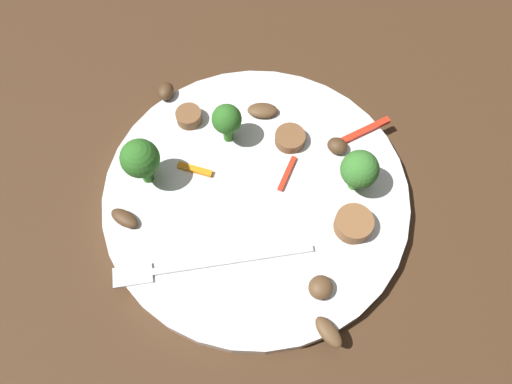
{
  "coord_description": "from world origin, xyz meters",
  "views": [
    {
      "loc": [
        -0.03,
        0.2,
        0.44
      ],
      "look_at": [
        0.0,
        0.0,
        0.02
      ],
      "focal_mm": 34.03,
      "sensor_mm": 36.0,
      "label": 1
    }
  ],
  "objects": [
    {
      "name": "ground_plane",
      "position": [
        0.0,
        0.0,
        0.0
      ],
      "size": [
        1.4,
        1.4,
        0.0
      ],
      "primitive_type": "plane",
      "color": "#422B19"
    },
    {
      "name": "plate",
      "position": [
        0.0,
        0.0,
        0.01
      ],
      "size": [
        0.29,
        0.29,
        0.02
      ],
      "primitive_type": "cylinder",
      "color": "white",
      "rests_on": "ground_plane"
    },
    {
      "name": "fork",
      "position": [
        0.04,
        0.08,
        0.02
      ],
      "size": [
        0.18,
        0.06,
        0.0
      ],
      "rotation": [
        0.0,
        0.0,
        0.3
      ],
      "color": "silver",
      "rests_on": "plate"
    },
    {
      "name": "broccoli_floret_0",
      "position": [
        0.04,
        -0.06,
        0.05
      ],
      "size": [
        0.03,
        0.03,
        0.05
      ],
      "color": "#347525",
      "rests_on": "plate"
    },
    {
      "name": "broccoli_floret_1",
      "position": [
        -0.09,
        -0.02,
        0.05
      ],
      "size": [
        0.04,
        0.04,
        0.05
      ],
      "color": "#408630",
      "rests_on": "plate"
    },
    {
      "name": "broccoli_floret_2",
      "position": [
        0.11,
        -0.0,
        0.06
      ],
      "size": [
        0.04,
        0.04,
        0.06
      ],
      "color": "#347525",
      "rests_on": "plate"
    },
    {
      "name": "sausage_slice_0",
      "position": [
        -0.09,
        0.02,
        0.03
      ],
      "size": [
        0.04,
        0.04,
        0.02
      ],
      "primitive_type": "cylinder",
      "rotation": [
        0.0,
        0.0,
        1.52
      ],
      "color": "brown",
      "rests_on": "plate"
    },
    {
      "name": "sausage_slice_1",
      "position": [
        0.08,
        -0.07,
        0.02
      ],
      "size": [
        0.03,
        0.03,
        0.01
      ],
      "primitive_type": "cylinder",
      "rotation": [
        0.0,
        0.0,
        2.92
      ],
      "color": "brown",
      "rests_on": "plate"
    },
    {
      "name": "sausage_slice_2",
      "position": [
        -0.03,
        -0.06,
        0.02
      ],
      "size": [
        0.04,
        0.04,
        0.01
      ],
      "primitive_type": "cylinder",
      "rotation": [
        0.0,
        0.0,
        2.95
      ],
      "color": "brown",
      "rests_on": "plate"
    },
    {
      "name": "mushroom_0",
      "position": [
        -0.07,
        0.09,
        0.02
      ],
      "size": [
        0.03,
        0.03,
        0.01
      ],
      "primitive_type": "ellipsoid",
      "rotation": [
        0.0,
        0.0,
        4.18
      ],
      "color": "brown",
      "rests_on": "plate"
    },
    {
      "name": "mushroom_1",
      "position": [
        -0.08,
        0.12,
        0.02
      ],
      "size": [
        0.03,
        0.03,
        0.01
      ],
      "primitive_type": "ellipsoid",
      "rotation": [
        0.0,
        0.0,
        2.34
      ],
      "color": "brown",
      "rests_on": "plate"
    },
    {
      "name": "mushroom_2",
      "position": [
        0.11,
        -0.1,
        0.02
      ],
      "size": [
        0.02,
        0.02,
        0.01
      ],
      "primitive_type": "ellipsoid",
      "rotation": [
        0.0,
        0.0,
        1.6
      ],
      "color": "#4C331E",
      "rests_on": "plate"
    },
    {
      "name": "mushroom_3",
      "position": [
        0.12,
        0.05,
        0.02
      ],
      "size": [
        0.03,
        0.03,
        0.01
      ],
      "primitive_type": "ellipsoid",
      "rotation": [
        0.0,
        0.0,
        5.86
      ],
      "color": "#4C331E",
      "rests_on": "plate"
    },
    {
      "name": "mushroom_4",
      "position": [
        0.01,
        -0.09,
        0.02
      ],
      "size": [
        0.03,
        0.02,
        0.01
      ],
      "primitive_type": "ellipsoid",
      "rotation": [
        0.0,
        0.0,
        3.25
      ],
      "color": "brown",
      "rests_on": "plate"
    },
    {
      "name": "mushroom_5",
      "position": [
        -0.07,
        -0.06,
        0.02
      ],
      "size": [
        0.03,
        0.02,
        0.01
      ],
      "primitive_type": "ellipsoid",
      "rotation": [
        0.0,
        0.0,
        2.79
      ],
      "color": "#4C331E",
      "rests_on": "plate"
    },
    {
      "name": "pepper_strip_0",
      "position": [
        0.06,
        -0.01,
        0.02
      ],
      "size": [
        0.04,
        0.01,
        0.0
      ],
      "primitive_type": "cube",
      "rotation": [
        0.0,
        0.0,
        2.98
      ],
      "color": "orange",
      "rests_on": "plate"
    },
    {
      "name": "pepper_strip_1",
      "position": [
        -0.1,
        -0.08,
        0.02
      ],
      "size": [
        0.05,
        0.04,
        0.0
      ],
      "primitive_type": "cube",
      "rotation": [
        0.0,
        0.0,
        3.77
      ],
      "color": "red",
      "rests_on": "plate"
    },
    {
      "name": "pepper_strip_2",
      "position": [
        -0.03,
        -0.02,
        0.02
      ],
      "size": [
        0.01,
        0.04,
        0.0
      ],
      "primitive_type": "cube",
      "rotation": [
        0.0,
        0.0,
        4.46
      ],
      "color": "red",
      "rests_on": "plate"
    }
  ]
}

